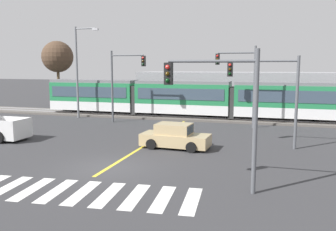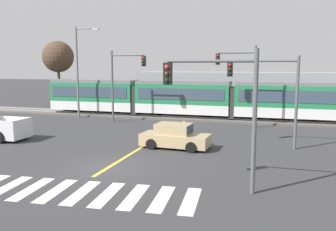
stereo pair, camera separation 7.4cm
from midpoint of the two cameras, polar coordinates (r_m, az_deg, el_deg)
The scene contains 22 objects.
ground_plane at distance 18.07m, azimuth -9.53°, elevation -8.29°, with size 200.00×200.00×0.00m, color #333335.
track_bed at distance 34.39m, azimuth 3.51°, elevation -0.30°, with size 120.00×4.00×0.18m, color #56514C.
rail_near at distance 33.68m, azimuth 3.24°, elevation -0.24°, with size 120.00×0.08×0.10m, color #939399.
rail_far at distance 35.07m, azimuth 3.79°, elevation 0.09°, with size 120.00×0.08×0.10m, color #939399.
light_rail_tram at distance 34.31m, azimuth 2.53°, elevation 2.97°, with size 28.00×2.64×3.43m.
crosswalk_stripe_2 at distance 16.55m, azimuth -24.17°, elevation -10.41°, with size 0.56×2.80×0.01m, color silver.
crosswalk_stripe_3 at distance 15.95m, azimuth -20.89°, elevation -10.91°, with size 0.56×2.80×0.01m, color silver.
crosswalk_stripe_4 at distance 15.41m, azimuth -17.37°, elevation -11.42°, with size 0.56×2.80×0.01m, color silver.
crosswalk_stripe_5 at distance 14.93m, azimuth -13.58°, elevation -11.91°, with size 0.56×2.80×0.01m, color silver.
crosswalk_stripe_6 at distance 14.52m, azimuth -9.55°, elevation -12.38°, with size 0.56×2.80×0.01m, color silver.
crosswalk_stripe_7 at distance 14.18m, azimuth -5.29°, elevation -12.80°, with size 0.56×2.80×0.01m, color silver.
crosswalk_stripe_8 at distance 13.92m, azimuth -0.83°, elevation -13.18°, with size 0.56×2.80×0.01m, color silver.
crosswalk_stripe_9 at distance 13.74m, azimuth 3.78°, elevation -13.48°, with size 0.56×2.80×0.01m, color silver.
lane_centre_line at distance 24.40m, azimuth -2.19°, elevation -3.92°, with size 0.20×17.12×0.01m, color gold.
sedan_crossing at distance 21.89m, azimuth 1.23°, elevation -3.43°, with size 4.29×2.09×1.52m.
traffic_light_far_left at distance 31.65m, azimuth -7.17°, elevation 6.33°, with size 3.25×0.38×6.34m.
traffic_light_far_right at distance 29.49m, azimuth 11.86°, elevation 6.32°, with size 3.25×0.38×6.61m.
traffic_light_near_right at distance 14.12m, azimuth 8.70°, elevation 2.70°, with size 3.75×0.38×5.68m.
traffic_light_mid_right at distance 22.50m, azimuth 16.31°, elevation 4.58°, with size 4.25×0.38×5.63m.
street_lamp_west at distance 35.35m, azimuth -13.98°, elevation 7.63°, with size 2.47×0.28×8.70m.
bare_tree_far_west at distance 44.16m, azimuth -17.18°, elevation 8.95°, with size 3.66×3.66×7.92m.
building_backdrop_far at distance 42.24m, azimuth 11.92°, elevation 3.89°, with size 24.13×6.00×4.31m, color gray.
Camera 2 is at (7.79, -15.52, 5.02)m, focal length 38.00 mm.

